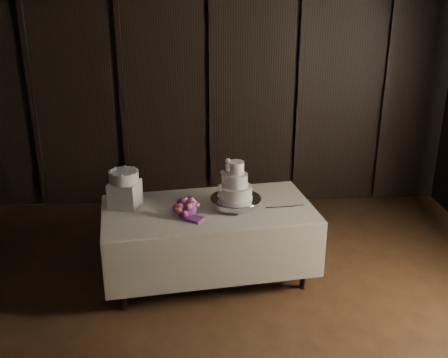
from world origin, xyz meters
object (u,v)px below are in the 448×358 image
bouquet (187,208)px  box_pedestal (125,194)px  wedding_cake (233,185)px  display_table (209,240)px  cake_stand (236,202)px  small_cake (124,177)px

bouquet → box_pedestal: bearing=159.7°
wedding_cake → bouquet: (-0.43, -0.14, -0.16)m
display_table → cake_stand: bearing=-5.5°
small_cake → box_pedestal: bearing=180.0°
small_cake → display_table: bearing=-5.3°
wedding_cake → box_pedestal: 1.03m
box_pedestal → cake_stand: bearing=-3.3°
cake_stand → small_cake: bearing=176.7°
box_pedestal → small_cake: 0.18m
small_cake → bouquet: bearing=-20.3°
cake_stand → wedding_cake: size_ratio=1.33×
small_cake → cake_stand: bearing=-3.3°
display_table → box_pedestal: (-0.78, 0.07, 0.47)m
box_pedestal → small_cake: (0.00, 0.00, 0.18)m
box_pedestal → display_table: bearing=-5.3°
display_table → small_cake: 1.02m
cake_stand → bouquet: size_ratio=1.17×
cake_stand → box_pedestal: 1.05m
bouquet → wedding_cake: bearing=18.0°
box_pedestal → small_cake: bearing=0.0°
display_table → small_cake: bearing=166.4°
bouquet → small_cake: (-0.59, 0.22, 0.24)m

